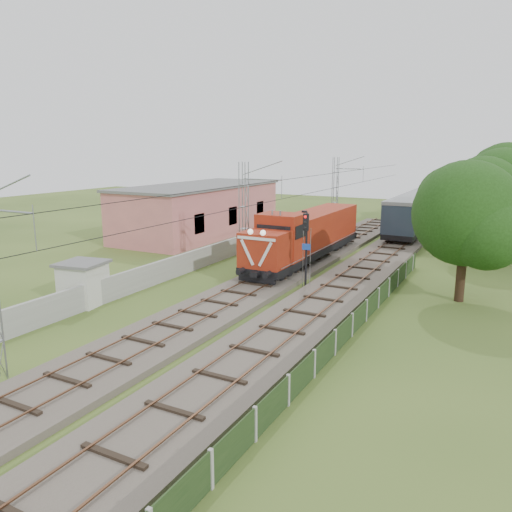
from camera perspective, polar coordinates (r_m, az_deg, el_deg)
The scene contains 15 objects.
ground at distance 25.84m, azimuth -8.63°, elevation -8.21°, with size 140.00×140.00×0.00m, color #384E1D.
track_main at distance 31.37m, azimuth -1.03°, elevation -4.00°, with size 4.20×70.00×0.45m.
track_side at distance 41.44m, azimuth 13.86°, elevation -0.33°, with size 4.20×80.00×0.45m.
catenary at distance 36.25m, azimuth -1.32°, elevation 4.47°, with size 3.31×70.00×8.00m.
boundary_wall at distance 38.66m, azimuth -5.90°, elevation -0.07°, with size 0.25×40.00×1.50m, color #9E9E99.
station_building at distance 52.86m, azimuth -6.41°, elevation 5.32°, with size 8.40×20.40×5.22m.
fence at distance 24.76m, azimuth 10.90°, elevation -7.74°, with size 0.12×32.00×1.20m.
locomotive at distance 39.44m, azimuth 5.77°, elevation 2.41°, with size 3.02×17.25×4.38m.
coach_rake at distance 103.06m, azimuth 22.70°, elevation 7.78°, with size 3.05×114.06×3.53m.
signal_post at distance 31.88m, azimuth 5.74°, elevation 2.18°, with size 0.55×0.43×4.98m.
relay_hut at distance 30.72m, azimuth -19.13°, elevation -2.92°, with size 2.83×2.83×2.54m.
tree_a at distance 31.28m, azimuth 23.05°, elevation 4.36°, with size 6.43×6.12×8.34m.
tree_b at distance 45.81m, azimuth 26.28°, elevation 6.82°, with size 6.94×6.61×9.00m.
tree_c at distance 43.09m, azimuth 24.49°, elevation 6.19°, with size 6.46×6.15×8.37m.
tree_d at distance 60.98m, azimuth 26.65°, elevation 8.18°, with size 7.38×7.03×9.57m.
Camera 1 is at (14.57, -19.35, 9.00)m, focal length 35.00 mm.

